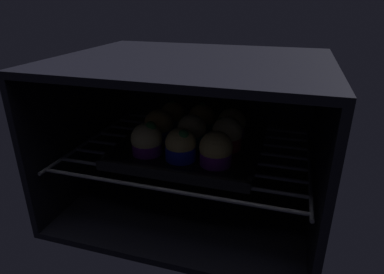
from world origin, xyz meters
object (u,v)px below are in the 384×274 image
muffin_row1_col0 (159,127)px  muffin_row1_col1 (192,132)px  baking_tray (192,146)px  muffin_row0_col1 (181,146)px  muffin_row1_col2 (227,134)px  muffin_row2_col2 (231,124)px  muffin_row2_col0 (173,117)px  muffin_row2_col1 (203,120)px  muffin_row0_col2 (216,150)px  muffin_row0_col0 (147,141)px

muffin_row1_col0 → muffin_row1_col1: bearing=-2.4°
baking_tray → muffin_row0_col1: (0.06, -8.28, 3.65)cm
muffin_row1_col1 → muffin_row1_col2: bearing=3.0°
muffin_row1_col0 → muffin_row1_col2: same height
baking_tray → muffin_row2_col2: size_ratio=4.47×
muffin_row1_col2 → muffin_row2_col0: (-16.24, 8.15, -0.19)cm
muffin_row2_col1 → muffin_row2_col2: size_ratio=1.07×
muffin_row1_col1 → muffin_row2_col1: size_ratio=0.96×
muffin_row0_col1 → muffin_row1_col2: size_ratio=0.96×
muffin_row0_col2 → muffin_row2_col2: bearing=89.3°
muffin_row2_col1 → baking_tray: bearing=-92.5°
muffin_row2_col1 → muffin_row1_col2: bearing=-45.6°
muffin_row0_col0 → muffin_row0_col2: (15.87, -0.62, 0.11)cm
muffin_row0_col0 → muffin_row1_col0: 7.87cm
baking_tray → muffin_row1_col1: (0.04, -0.25, 3.81)cm
muffin_row1_col2 → muffin_row2_col2: size_ratio=1.06×
muffin_row2_col1 → muffin_row1_col0: bearing=-136.9°
muffin_row0_col2 → muffin_row2_col1: 18.27cm
muffin_row1_col0 → muffin_row0_col0: bearing=-87.6°
muffin_row1_col1 → baking_tray: bearing=99.6°
muffin_row1_col0 → muffin_row1_col1: size_ratio=1.03×
muffin_row1_col1 → muffin_row2_col1: muffin_row2_col1 is taller
muffin_row1_col2 → muffin_row2_col0: size_ratio=1.00×
muffin_row1_col2 → muffin_row2_col0: same height
muffin_row1_col1 → muffin_row2_col1: 8.60cm
muffin_row1_col0 → muffin_row2_col2: bearing=24.9°
muffin_row0_col1 → muffin_row1_col1: size_ratio=0.99×
baking_tray → muffin_row1_col2: 9.24cm
baking_tray → muffin_row1_col1: size_ratio=4.32×
muffin_row2_col0 → muffin_row2_col2: muffin_row2_col0 is taller
baking_tray → muffin_row0_col0: bearing=-136.3°
muffin_row1_col0 → muffin_row2_col1: bearing=43.1°
muffin_row0_col1 → muffin_row2_col0: bearing=115.6°
muffin_row0_col0 → muffin_row2_col2: size_ratio=1.07×
baking_tray → muffin_row0_col1: muffin_row0_col1 is taller
baking_tray → muffin_row1_col1: 3.82cm
baking_tray → muffin_row2_col2: bearing=44.1°
muffin_row0_col2 → muffin_row2_col2: same height
muffin_row0_col1 → muffin_row2_col1: muffin_row2_col1 is taller
muffin_row1_col2 → muffin_row2_col0: 18.17cm
muffin_row1_col1 → muffin_row0_col1: bearing=-89.8°
muffin_row2_col1 → muffin_row2_col2: (7.59, -0.63, -0.15)cm
muffin_row0_col2 → muffin_row1_col1: size_ratio=0.98×
muffin_row0_col1 → muffin_row1_col2: 11.85cm
muffin_row0_col0 → muffin_row0_col2: 15.89cm
muffin_row0_col2 → muffin_row1_col2: (0.59, 8.56, 0.24)cm
muffin_row1_col0 → muffin_row2_col0: same height
baking_tray → muffin_row2_col1: (0.37, 8.34, 3.82)cm
muffin_row0_col1 → muffin_row2_col2: muffin_row0_col1 is taller
muffin_row2_col0 → muffin_row0_col0: bearing=-90.8°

